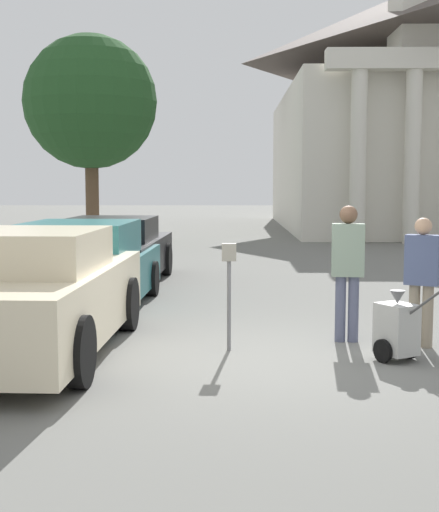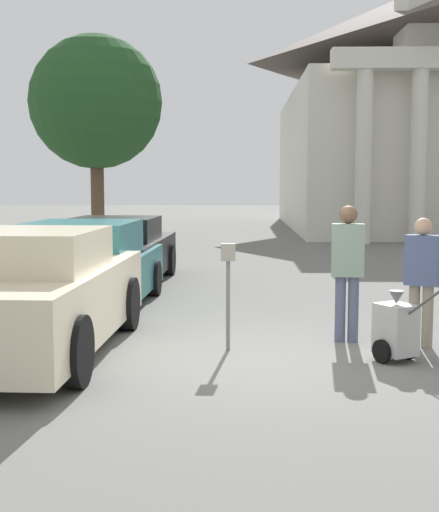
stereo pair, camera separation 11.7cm
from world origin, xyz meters
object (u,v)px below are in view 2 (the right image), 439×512
at_px(parked_car_black, 117,252).
at_px(church, 393,105).
at_px(person_worker, 348,264).
at_px(parked_car_cream, 31,295).
at_px(equipment_cart, 396,329).
at_px(person_supervisor, 422,274).
at_px(parking_meter, 228,276).
at_px(parked_car_teal, 84,270).

distance_m(parked_car_black, church, 21.84).
bearing_deg(person_worker, parked_car_cream, 16.49).
bearing_deg(equipment_cart, person_supervisor, 27.01).
height_order(parking_meter, church, church).
xyz_separation_m(parked_car_teal, person_supervisor, (4.88, -2.55, 0.27)).
relative_size(parking_meter, church, 0.06).
bearing_deg(church, person_supervisor, -100.99).
xyz_separation_m(parked_car_black, equipment_cart, (4.41, -6.39, -0.28)).
xyz_separation_m(parking_meter, person_supervisor, (2.47, 0.22, 0.00)).
distance_m(parked_car_cream, equipment_cart, 4.43).
relative_size(parked_car_black, person_supervisor, 2.89).
distance_m(person_supervisor, church, 25.49).
xyz_separation_m(parked_car_cream, parking_meter, (2.42, 0.24, 0.21)).
height_order(parked_car_black, parking_meter, parked_car_black).
xyz_separation_m(parking_meter, person_worker, (1.57, 0.52, 0.10)).
height_order(parking_meter, person_supervisor, person_supervisor).
relative_size(parked_car_teal, equipment_cart, 5.12).
relative_size(person_worker, equipment_cart, 1.82).
bearing_deg(equipment_cart, parked_car_teal, 113.46).
relative_size(parked_car_cream, person_worker, 2.63).
bearing_deg(parked_car_black, parking_meter, -65.89).
relative_size(equipment_cart, church, 0.04).
distance_m(parked_car_teal, church, 24.58).
xyz_separation_m(parked_car_black, person_supervisor, (4.88, -5.66, 0.28)).
xyz_separation_m(parked_car_black, parking_meter, (2.42, -5.88, 0.27)).
xyz_separation_m(parked_car_cream, parked_car_black, (-0.00, 6.12, -0.06)).
bearing_deg(parked_car_cream, person_worker, 12.57).
height_order(parked_car_teal, person_worker, person_worker).
bearing_deg(church, person_worker, -103.15).
xyz_separation_m(parked_car_cream, person_supervisor, (4.88, 0.46, 0.21)).
bearing_deg(parked_car_cream, parked_car_black, 91.75).
bearing_deg(parked_car_cream, equipment_cart, -1.74).
height_order(parked_car_black, person_supervisor, person_supervisor).
height_order(parked_car_cream, parking_meter, parked_car_cream).
bearing_deg(parked_car_teal, parking_meter, -47.11).
bearing_deg(person_worker, equipment_cart, 118.05).
relative_size(parked_car_cream, parked_car_black, 0.99).
bearing_deg(parked_car_teal, person_worker, -27.66).
height_order(person_supervisor, church, church).
distance_m(parked_car_cream, parked_car_teal, 3.01).
xyz_separation_m(person_worker, equipment_cart, (0.42, -1.03, -0.65)).
bearing_deg(person_supervisor, parked_car_black, -23.83).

